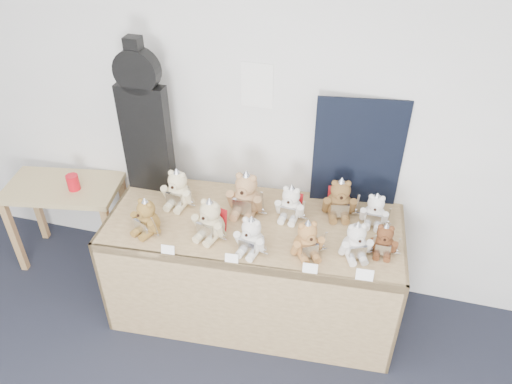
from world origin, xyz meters
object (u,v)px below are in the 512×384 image
(red_cup, at_px, (73,182))
(teddy_front_far_left, at_px, (146,218))
(guitar_case, at_px, (144,120))
(teddy_back_end, at_px, (375,211))
(side_table, at_px, (65,199))
(teddy_front_left, at_px, (210,220))
(display_table, at_px, (252,250))
(teddy_front_far_right, at_px, (356,242))
(teddy_back_centre_left, at_px, (246,195))
(teddy_front_right, at_px, (307,240))
(teddy_back_right, at_px, (340,200))
(teddy_back_centre_right, at_px, (291,204))
(teddy_back_left, at_px, (178,190))
(teddy_front_end, at_px, (384,241))
(teddy_front_centre, at_px, (251,237))

(red_cup, bearing_deg, teddy_front_far_left, -26.79)
(guitar_case, relative_size, teddy_back_end, 4.30)
(side_table, bearing_deg, teddy_front_left, -24.90)
(guitar_case, relative_size, teddy_front_left, 3.56)
(display_table, xyz_separation_m, red_cup, (-1.43, 0.23, 0.13))
(teddy_front_far_right, relative_size, teddy_back_end, 1.06)
(teddy_back_end, bearing_deg, teddy_back_centre_left, -172.06)
(display_table, xyz_separation_m, teddy_back_end, (0.74, 0.28, 0.27))
(teddy_front_right, relative_size, teddy_back_right, 0.89)
(teddy_back_end, bearing_deg, teddy_back_right, 172.36)
(guitar_case, height_order, teddy_back_right, guitar_case)
(teddy_front_far_right, distance_m, teddy_back_centre_left, 0.78)
(side_table, height_order, teddy_front_far_right, teddy_front_far_right)
(red_cup, height_order, teddy_back_centre_left, teddy_back_centre_left)
(teddy_back_centre_left, bearing_deg, teddy_back_right, 16.77)
(teddy_front_far_right, relative_size, teddy_back_centre_left, 0.78)
(teddy_front_right, distance_m, teddy_back_right, 0.46)
(teddy_back_centre_right, distance_m, teddy_back_right, 0.32)
(display_table, bearing_deg, teddy_back_centre_right, 39.12)
(display_table, distance_m, teddy_front_left, 0.39)
(teddy_back_centre_right, bearing_deg, side_table, -177.35)
(display_table, relative_size, teddy_front_far_right, 7.43)
(guitar_case, bearing_deg, teddy_back_left, -30.54)
(guitar_case, distance_m, teddy_front_left, 0.81)
(teddy_back_end, bearing_deg, teddy_front_far_right, -103.24)
(side_table, height_order, teddy_back_left, teddy_back_left)
(teddy_front_end, bearing_deg, teddy_back_centre_left, 168.64)
(teddy_front_far_right, bearing_deg, teddy_back_left, 147.80)
(side_table, height_order, teddy_back_centre_left, teddy_back_centre_left)
(teddy_front_right, relative_size, teddy_back_centre_left, 0.80)
(teddy_front_right, xyz_separation_m, teddy_back_end, (0.36, 0.40, -0.01))
(teddy_front_far_left, xyz_separation_m, teddy_front_centre, (0.68, -0.00, 0.00))
(teddy_front_centre, xyz_separation_m, teddy_back_right, (0.46, 0.49, 0.01))
(teddy_front_right, relative_size, teddy_back_end, 1.08)
(teddy_front_centre, bearing_deg, side_table, 176.28)
(teddy_front_far_left, distance_m, teddy_front_far_right, 1.29)
(teddy_front_centre, height_order, teddy_back_left, teddy_back_left)
(teddy_front_right, bearing_deg, teddy_front_left, 148.54)
(side_table, height_order, teddy_back_end, teddy_back_end)
(red_cup, height_order, teddy_front_far_left, teddy_front_far_left)
(side_table, relative_size, teddy_front_end, 3.88)
(teddy_front_centre, bearing_deg, teddy_back_end, 44.33)
(teddy_front_centre, bearing_deg, guitar_case, 162.36)
(guitar_case, bearing_deg, teddy_front_centre, -29.22)
(teddy_front_far_right, bearing_deg, teddy_front_far_left, 162.42)
(side_table, xyz_separation_m, teddy_front_left, (1.32, -0.35, 0.34))
(teddy_back_end, bearing_deg, side_table, -178.16)
(teddy_back_right, bearing_deg, teddy_front_left, -161.82)
(guitar_case, bearing_deg, teddy_front_far_left, -69.82)
(teddy_back_left, xyz_separation_m, teddy_back_centre_right, (0.76, 0.06, -0.01))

